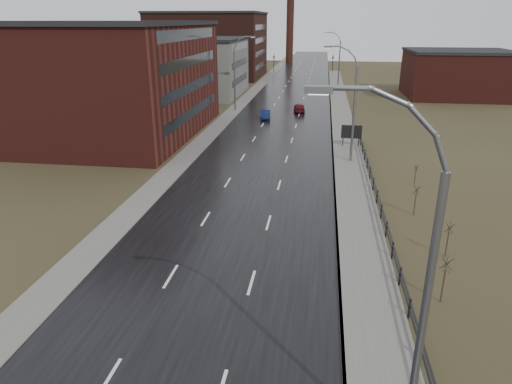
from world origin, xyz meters
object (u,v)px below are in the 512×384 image
(billboard, at_px, (351,132))
(car_far, at_px, (299,108))
(streetlight_main, at_px, (414,305))
(car_near, at_px, (265,115))

(billboard, distance_m, car_far, 21.40)
(streetlight_main, height_order, billboard, streetlight_main)
(billboard, relative_size, car_near, 0.65)
(car_near, bearing_deg, car_far, 46.81)
(streetlight_main, height_order, car_near, streetlight_main)
(car_near, bearing_deg, billboard, -56.93)
(streetlight_main, distance_m, billboard, 40.16)
(streetlight_main, relative_size, billboard, 4.73)
(car_far, bearing_deg, billboard, 103.47)
(car_far, bearing_deg, streetlight_main, 90.58)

